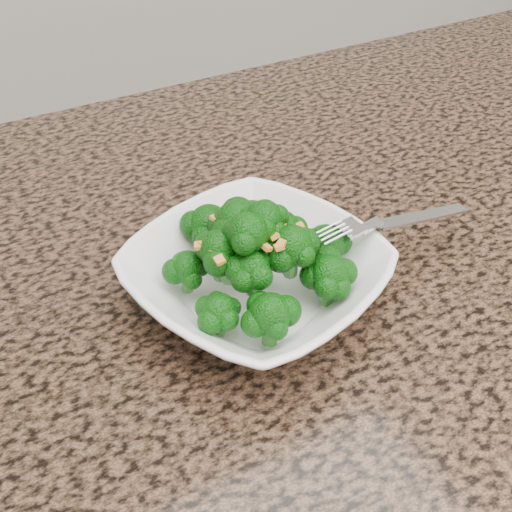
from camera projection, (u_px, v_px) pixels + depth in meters
granite_counter at (399, 335)px, 0.56m from camera, size 1.64×1.04×0.03m
bowl at (256, 278)px, 0.55m from camera, size 0.27×0.27×0.05m
broccoli_pile at (256, 223)px, 0.52m from camera, size 0.18×0.18×0.07m
garlic_topping at (256, 185)px, 0.49m from camera, size 0.11×0.11×0.01m
fork at (374, 224)px, 0.56m from camera, size 0.19×0.04×0.01m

